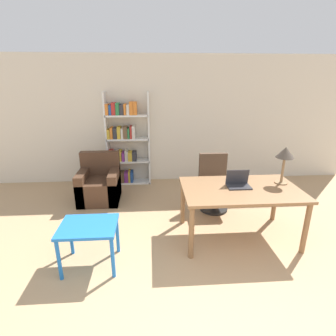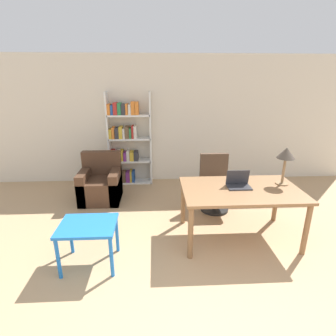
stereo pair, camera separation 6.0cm
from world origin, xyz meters
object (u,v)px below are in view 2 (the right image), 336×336
at_px(desk, 240,194).
at_px(armchair, 101,185).
at_px(office_chair, 215,185).
at_px(side_table_blue, 88,230).
at_px(laptop, 238,183).
at_px(bookshelf, 126,143).
at_px(table_lamp, 286,155).

bearing_deg(desk, armchair, 147.86).
xyz_separation_m(office_chair, side_table_blue, (-1.86, -1.41, 0.03)).
bearing_deg(laptop, office_chair, 98.14).
bearing_deg(armchair, side_table_blue, -83.49).
bearing_deg(office_chair, armchair, 167.26).
bearing_deg(side_table_blue, bookshelf, 85.49).
bearing_deg(bookshelf, desk, -51.40).
bearing_deg(armchair, desk, -32.14).
distance_m(desk, side_table_blue, 2.07).
distance_m(table_lamp, armchair, 3.25).
bearing_deg(side_table_blue, table_lamp, 13.38).
xyz_separation_m(table_lamp, bookshelf, (-2.43, 2.10, -0.29)).
height_order(desk, side_table_blue, desk).
relative_size(laptop, armchair, 0.36).
height_order(table_lamp, armchair, table_lamp).
relative_size(desk, office_chair, 1.66).
relative_size(laptop, office_chair, 0.33).
relative_size(office_chair, bookshelf, 0.50).
relative_size(office_chair, armchair, 1.10).
distance_m(laptop, side_table_blue, 2.09).
relative_size(laptop, side_table_blue, 0.48).
xyz_separation_m(office_chair, bookshelf, (-1.64, 1.31, 0.46)).
distance_m(desk, laptop, 0.16).
bearing_deg(bookshelf, side_table_blue, -94.51).
xyz_separation_m(side_table_blue, armchair, (-0.21, 1.88, -0.18)).
bearing_deg(office_chair, laptop, -81.86).
bearing_deg(table_lamp, laptop, -173.43).
relative_size(desk, laptop, 5.03).
relative_size(table_lamp, bookshelf, 0.27).
distance_m(side_table_blue, armchair, 1.90).
bearing_deg(desk, office_chair, 98.83).
distance_m(table_lamp, office_chair, 1.34).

